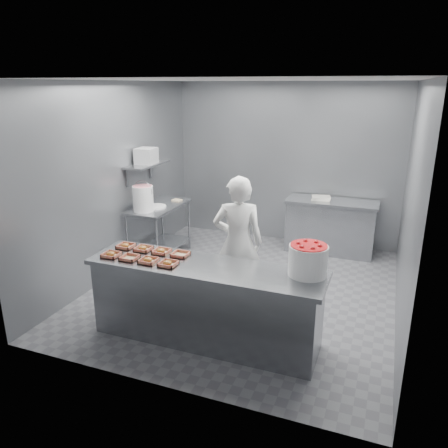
# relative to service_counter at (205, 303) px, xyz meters

# --- Properties ---
(floor) EXTENTS (4.50, 4.50, 0.00)m
(floor) POSITION_rel_service_counter_xyz_m (0.00, 1.35, -0.45)
(floor) COLOR #4C4C51
(floor) RESTS_ON ground
(ceiling) EXTENTS (4.50, 4.50, 0.00)m
(ceiling) POSITION_rel_service_counter_xyz_m (0.00, 1.35, 2.35)
(ceiling) COLOR white
(ceiling) RESTS_ON wall_back
(wall_back) EXTENTS (4.00, 0.04, 2.80)m
(wall_back) POSITION_rel_service_counter_xyz_m (0.00, 3.60, 0.95)
(wall_back) COLOR slate
(wall_back) RESTS_ON ground
(wall_left) EXTENTS (0.04, 4.50, 2.80)m
(wall_left) POSITION_rel_service_counter_xyz_m (-2.00, 1.35, 0.95)
(wall_left) COLOR slate
(wall_left) RESTS_ON ground
(wall_right) EXTENTS (0.04, 4.50, 2.80)m
(wall_right) POSITION_rel_service_counter_xyz_m (2.00, 1.35, 0.95)
(wall_right) COLOR slate
(wall_right) RESTS_ON ground
(service_counter) EXTENTS (2.60, 0.70, 0.90)m
(service_counter) POSITION_rel_service_counter_xyz_m (0.00, 0.00, 0.00)
(service_counter) COLOR slate
(service_counter) RESTS_ON ground
(prep_table) EXTENTS (0.60, 1.20, 0.90)m
(prep_table) POSITION_rel_service_counter_xyz_m (-1.65, 1.95, 0.14)
(prep_table) COLOR slate
(prep_table) RESTS_ON ground
(back_counter) EXTENTS (1.50, 0.60, 0.90)m
(back_counter) POSITION_rel_service_counter_xyz_m (0.90, 3.25, -0.00)
(back_counter) COLOR slate
(back_counter) RESTS_ON ground
(wall_shelf) EXTENTS (0.35, 0.90, 0.03)m
(wall_shelf) POSITION_rel_service_counter_xyz_m (-1.82, 1.95, 1.10)
(wall_shelf) COLOR slate
(wall_shelf) RESTS_ON wall_left
(tray_0) EXTENTS (0.19, 0.18, 0.06)m
(tray_0) POSITION_rel_service_counter_xyz_m (-1.09, -0.15, 0.47)
(tray_0) COLOR tan
(tray_0) RESTS_ON service_counter
(tray_1) EXTENTS (0.19, 0.18, 0.04)m
(tray_1) POSITION_rel_service_counter_xyz_m (-0.84, -0.15, 0.47)
(tray_1) COLOR tan
(tray_1) RESTS_ON service_counter
(tray_2) EXTENTS (0.19, 0.18, 0.06)m
(tray_2) POSITION_rel_service_counter_xyz_m (-0.61, -0.15, 0.47)
(tray_2) COLOR tan
(tray_2) RESTS_ON service_counter
(tray_3) EXTENTS (0.19, 0.18, 0.06)m
(tray_3) POSITION_rel_service_counter_xyz_m (-0.37, -0.15, 0.47)
(tray_3) COLOR tan
(tray_3) RESTS_ON service_counter
(tray_4) EXTENTS (0.19, 0.18, 0.06)m
(tray_4) POSITION_rel_service_counter_xyz_m (-1.09, 0.15, 0.47)
(tray_4) COLOR tan
(tray_4) RESTS_ON service_counter
(tray_5) EXTENTS (0.19, 0.18, 0.06)m
(tray_5) POSITION_rel_service_counter_xyz_m (-0.85, 0.15, 0.47)
(tray_5) COLOR tan
(tray_5) RESTS_ON service_counter
(tray_6) EXTENTS (0.19, 0.18, 0.06)m
(tray_6) POSITION_rel_service_counter_xyz_m (-0.61, 0.15, 0.47)
(tray_6) COLOR tan
(tray_6) RESTS_ON service_counter
(tray_7) EXTENTS (0.19, 0.18, 0.04)m
(tray_7) POSITION_rel_service_counter_xyz_m (-0.36, 0.15, 0.47)
(tray_7) COLOR tan
(tray_7) RESTS_ON service_counter
(worker) EXTENTS (0.72, 0.58, 1.71)m
(worker) POSITION_rel_service_counter_xyz_m (0.06, 0.89, 0.40)
(worker) COLOR white
(worker) RESTS_ON ground
(strawberry_tub) EXTENTS (0.39, 0.39, 0.32)m
(strawberry_tub) POSITION_rel_service_counter_xyz_m (1.07, 0.15, 0.62)
(strawberry_tub) COLOR white
(strawberry_tub) RESTS_ON service_counter
(glaze_bucket) EXTENTS (0.32, 0.31, 0.47)m
(glaze_bucket) POSITION_rel_service_counter_xyz_m (-1.71, 1.59, 0.65)
(glaze_bucket) COLOR white
(glaze_bucket) RESTS_ON prep_table
(bucket_lid) EXTENTS (0.39, 0.39, 0.03)m
(bucket_lid) POSITION_rel_service_counter_xyz_m (-1.64, 1.84, 0.46)
(bucket_lid) COLOR white
(bucket_lid) RESTS_ON prep_table
(rag) EXTENTS (0.16, 0.14, 0.02)m
(rag) POSITION_rel_service_counter_xyz_m (-1.51, 2.32, 0.46)
(rag) COLOR #CCB28C
(rag) RESTS_ON prep_table
(appliance) EXTENTS (0.31, 0.35, 0.24)m
(appliance) POSITION_rel_service_counter_xyz_m (-1.82, 1.94, 1.23)
(appliance) COLOR gray
(appliance) RESTS_ON wall_shelf
(paper_stack) EXTENTS (0.32, 0.24, 0.06)m
(paper_stack) POSITION_rel_service_counter_xyz_m (0.71, 3.25, 0.48)
(paper_stack) COLOR silver
(paper_stack) RESTS_ON back_counter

